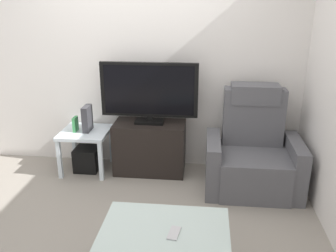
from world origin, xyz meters
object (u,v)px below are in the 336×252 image
(side_table, at_px, (86,137))
(cell_phone, at_px, (174,233))
(subwoofer_box, at_px, (87,159))
(recliner_armchair, at_px, (253,155))
(television, at_px, (149,91))
(game_console, at_px, (87,118))
(coffee_table, at_px, (165,231))
(tv_stand, at_px, (150,147))
(book_upright, at_px, (75,124))

(side_table, relative_size, cell_phone, 3.60)
(cell_phone, bearing_deg, subwoofer_box, 133.16)
(recliner_armchair, bearing_deg, television, 174.57)
(television, xyz_separation_m, game_console, (-0.71, -0.05, -0.32))
(coffee_table, xyz_separation_m, cell_phone, (0.07, -0.06, 0.03))
(cell_phone, bearing_deg, side_table, 133.16)
(side_table, bearing_deg, game_console, 15.95)
(subwoofer_box, bearing_deg, television, 4.97)
(television, xyz_separation_m, recliner_armchair, (1.14, -0.26, -0.59))
(tv_stand, distance_m, book_upright, 0.89)
(tv_stand, xyz_separation_m, side_table, (-0.75, -0.05, 0.11))
(subwoofer_box, distance_m, coffee_table, 2.01)
(television, bearing_deg, game_console, -175.59)
(tv_stand, bearing_deg, recliner_armchair, -12.16)
(recliner_armchair, relative_size, coffee_table, 1.20)
(television, relative_size, side_table, 2.01)
(book_upright, height_order, coffee_table, book_upright)
(subwoofer_box, height_order, book_upright, book_upright)
(recliner_armchair, xyz_separation_m, book_upright, (-1.99, 0.18, 0.20))
(recliner_armchair, xyz_separation_m, side_table, (-1.89, 0.20, 0.04))
(book_upright, xyz_separation_m, cell_phone, (1.29, -1.69, -0.14))
(subwoofer_box, distance_m, game_console, 0.50)
(game_console, bearing_deg, recliner_armchair, -6.47)
(subwoofer_box, xyz_separation_m, book_upright, (-0.10, -0.02, 0.44))
(subwoofer_box, relative_size, game_console, 0.94)
(recliner_armchair, distance_m, side_table, 1.90)
(television, distance_m, cell_phone, 1.91)
(tv_stand, height_order, subwoofer_box, tv_stand)
(tv_stand, distance_m, game_console, 0.79)
(tv_stand, bearing_deg, game_console, -177.09)
(tv_stand, xyz_separation_m, cell_phone, (0.44, -1.76, 0.13))
(game_console, distance_m, coffee_table, 2.00)
(tv_stand, height_order, book_upright, book_upright)
(cell_phone, bearing_deg, tv_stand, 112.52)
(game_console, xyz_separation_m, coffee_table, (1.08, -1.66, -0.24))
(recliner_armchair, height_order, side_table, recliner_armchair)
(book_upright, bearing_deg, television, 5.73)
(book_upright, distance_m, cell_phone, 2.13)
(coffee_table, bearing_deg, television, 102.20)
(television, height_order, coffee_table, television)
(side_table, relative_size, coffee_table, 0.60)
(television, bearing_deg, tv_stand, -90.00)
(recliner_armchair, bearing_deg, tv_stand, 175.46)
(tv_stand, xyz_separation_m, game_console, (-0.71, -0.04, 0.34))
(tv_stand, bearing_deg, book_upright, -175.53)
(television, xyz_separation_m, coffee_table, (0.37, -1.72, -0.56))
(subwoofer_box, bearing_deg, side_table, 90.00)
(tv_stand, xyz_separation_m, subwoofer_box, (-0.75, -0.05, -0.16))
(recliner_armchair, distance_m, coffee_table, 1.65)
(television, xyz_separation_m, side_table, (-0.75, -0.06, -0.55))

